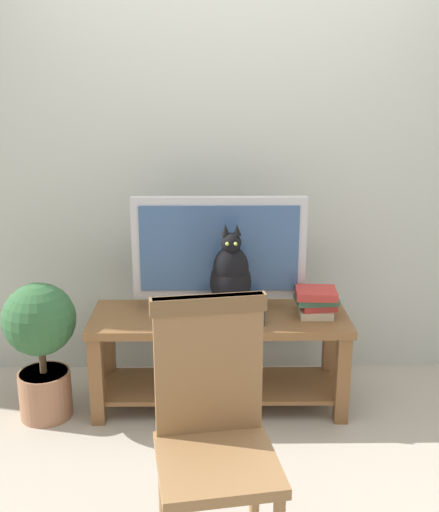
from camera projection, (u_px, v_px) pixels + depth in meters
ground_plane at (238, 470)px, 2.90m from camera, size 12.00×12.00×0.00m
back_wall at (232, 139)px, 3.59m from camera, size 7.00×0.12×2.80m
tv_stand at (219, 344)px, 3.38m from camera, size 1.37×0.48×0.53m
tv at (219, 252)px, 3.34m from camera, size 0.93×0.20×0.62m
media_box at (230, 312)px, 3.28m from camera, size 0.34×0.23×0.07m
cat at (231, 276)px, 3.21m from camera, size 0.21×0.29×0.45m
wooden_chair at (213, 425)px, 2.17m from camera, size 0.46×0.47×1.04m
book_stack at (316, 301)px, 3.29m from camera, size 0.23×0.19×0.15m
potted_plant at (41, 340)px, 3.24m from camera, size 0.38×0.38×0.74m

